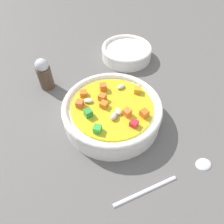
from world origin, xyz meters
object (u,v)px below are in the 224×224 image
Objects in this scene: soup_bowl_main at (112,111)px; spoon at (180,175)px; side_bowl_small at (127,52)px; pepper_shaker at (44,74)px.

spoon is at bearing -144.03° from soup_bowl_main.
side_bowl_small reaches higher than spoon.
pepper_shaker is (12.23, 14.53, 1.29)cm from soup_bowl_main.
side_bowl_small is at bearing 78.55° from spoon.
soup_bowl_main is at bearing 109.04° from spoon.
spoon is at bearing -174.52° from side_bowl_small.
soup_bowl_main is at bearing 163.14° from side_bowl_small.
spoon is (-14.01, -10.16, -2.15)cm from soup_bowl_main.
soup_bowl_main is 17.44cm from spoon.
soup_bowl_main is 1.06× the size of spoon.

